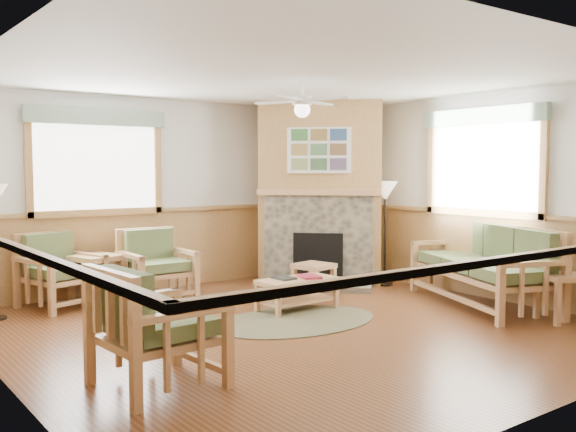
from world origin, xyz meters
TOP-DOWN VIEW (x-y plane):
  - floor at (0.00, 0.00)m, footprint 6.00×6.00m
  - ceiling at (0.00, 0.00)m, footprint 6.00×6.00m
  - wall_back at (0.00, 3.00)m, footprint 6.00×0.02m
  - wall_front at (0.00, -3.00)m, footprint 6.00×0.02m
  - wall_right at (3.00, 0.00)m, footprint 0.02×6.00m
  - wainscot at (0.00, 0.00)m, footprint 6.00×6.00m
  - fireplace at (2.05, 2.05)m, footprint 3.11×3.11m
  - window_back at (-1.10, 2.96)m, footprint 1.90×0.16m
  - window_right at (2.96, -0.20)m, footprint 0.16×1.90m
  - ceiling_fan at (0.30, 0.30)m, footprint 1.59×1.59m
  - sofa at (2.55, -0.50)m, footprint 2.38×1.67m
  - armchair_back_left at (-1.73, 2.55)m, footprint 1.01×1.01m
  - armchair_back_right at (-0.58, 2.25)m, footprint 0.84×0.84m
  - armchair_left at (-2.04, -0.84)m, footprint 0.92×0.92m
  - coffee_table at (0.51, 0.65)m, footprint 0.98×0.51m
  - end_table_chairs at (-1.28, 2.55)m, footprint 0.69×0.67m
  - end_table_sofa at (2.55, -1.59)m, footprint 0.62×0.61m
  - footstool at (1.34, 1.36)m, footprint 0.56×0.56m
  - braided_rug at (0.15, 0.22)m, footprint 2.36×2.36m
  - floor_lamp_right at (2.55, 1.20)m, footprint 0.41×0.41m
  - book_red at (0.66, 0.60)m, footprint 0.30×0.35m
  - book_dark at (0.36, 0.72)m, footprint 0.21×0.28m

SIDE VIEW (x-z plane):
  - floor at x=0.00m, z-range -0.01..0.00m
  - braided_rug at x=0.15m, z-range 0.00..0.01m
  - coffee_table at x=0.51m, z-range 0.00..0.39m
  - footstool at x=1.34m, z-range 0.00..0.41m
  - end_table_sofa at x=2.55m, z-range 0.00..0.54m
  - end_table_chairs at x=-1.28m, z-range 0.00..0.61m
  - book_dark at x=0.36m, z-range 0.40..0.43m
  - book_red at x=0.66m, z-range 0.40..0.43m
  - armchair_back_left at x=-1.73m, z-range 0.00..0.92m
  - armchair_back_right at x=-0.58m, z-range 0.00..0.92m
  - armchair_left at x=-2.04m, z-range 0.00..0.97m
  - sofa at x=2.55m, z-range 0.00..1.01m
  - wainscot at x=0.00m, z-range 0.00..1.10m
  - floor_lamp_right at x=2.55m, z-range 0.00..1.54m
  - wall_back at x=0.00m, z-range 0.00..2.70m
  - wall_front at x=0.00m, z-range 0.00..2.70m
  - wall_right at x=3.00m, z-range 0.00..2.70m
  - fireplace at x=2.05m, z-range 0.00..2.70m
  - window_back at x=-1.10m, z-range 1.78..3.28m
  - window_right at x=2.96m, z-range 1.78..3.28m
  - ceiling_fan at x=0.30m, z-range 2.48..2.84m
  - ceiling at x=0.00m, z-range 2.70..2.71m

